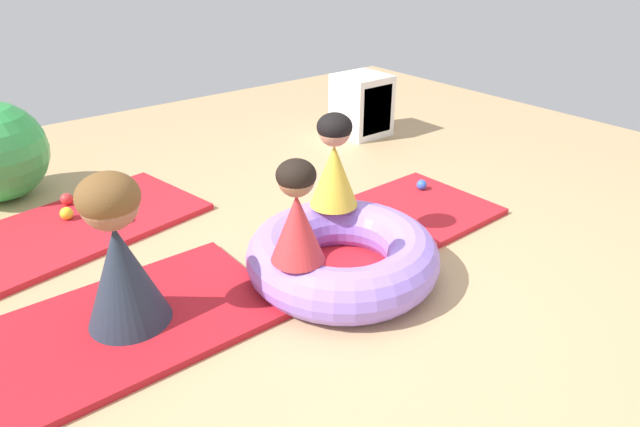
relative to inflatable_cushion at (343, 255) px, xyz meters
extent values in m
plane|color=tan|center=(-0.10, -0.07, -0.14)|extent=(8.00, 8.00, 0.00)
cube|color=red|center=(-1.15, 1.46, -0.12)|extent=(1.99, 1.19, 0.04)
cube|color=red|center=(0.64, 0.29, -0.12)|extent=(1.52, 0.88, 0.04)
cube|color=#B21923|center=(-1.09, 0.31, -0.12)|extent=(1.36, 0.86, 0.04)
torus|color=#9975EA|center=(0.00, 0.00, 0.00)|extent=(1.06, 1.06, 0.28)
cone|color=yellow|center=(0.18, 0.30, 0.33)|extent=(0.32, 0.32, 0.37)
sphere|color=tan|center=(0.18, 0.30, 0.60)|extent=(0.19, 0.19, 0.19)
ellipsoid|color=black|center=(0.18, 0.30, 0.62)|extent=(0.20, 0.20, 0.16)
cone|color=red|center=(-0.35, -0.06, 0.32)|extent=(0.36, 0.36, 0.35)
sphere|color=#936647|center=(-0.35, -0.06, 0.57)|extent=(0.18, 0.18, 0.18)
ellipsoid|color=black|center=(-0.35, -0.06, 0.59)|extent=(0.19, 0.19, 0.15)
cone|color=#232D3D|center=(-1.09, 0.31, 0.16)|extent=(0.52, 0.52, 0.52)
sphere|color=#936647|center=(-1.09, 0.31, 0.53)|extent=(0.26, 0.26, 0.26)
ellipsoid|color=brown|center=(-1.09, 0.31, 0.56)|extent=(0.28, 0.28, 0.22)
sphere|color=teal|center=(-0.90, 1.49, -0.07)|extent=(0.07, 0.07, 0.07)
sphere|color=red|center=(-0.95, 1.82, -0.06)|extent=(0.08, 0.08, 0.08)
sphere|color=blue|center=(1.17, 0.48, -0.07)|extent=(0.07, 0.07, 0.07)
sphere|color=orange|center=(0.38, 0.12, -0.07)|extent=(0.07, 0.07, 0.07)
sphere|color=yellow|center=(-1.01, 1.60, -0.06)|extent=(0.08, 0.08, 0.08)
sphere|color=green|center=(-0.77, 1.34, -0.06)|extent=(0.09, 0.09, 0.09)
cube|color=white|center=(1.74, 1.79, 0.14)|extent=(0.44, 0.44, 0.56)
cube|color=#2D2D33|center=(1.74, 1.67, 0.14)|extent=(0.34, 0.20, 0.44)
camera|label=1|loc=(-1.71, -1.98, 1.58)|focal=31.24mm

